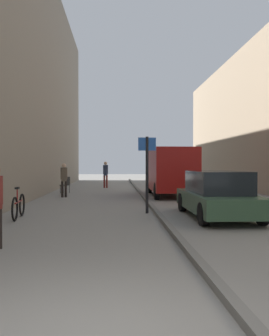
{
  "coord_description": "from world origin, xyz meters",
  "views": [
    {
      "loc": [
        0.23,
        -2.91,
        1.68
      ],
      "look_at": [
        1.15,
        14.29,
        1.47
      ],
      "focal_mm": 36.41,
      "sensor_mm": 36.0,
      "label": 1
    }
  ],
  "objects_px": {
    "pedestrian_far_crossing": "(106,173)",
    "bicycle_leaning": "(19,206)",
    "parked_car": "(217,195)",
    "street_sign_post": "(147,168)",
    "cafe_chair_near_window": "(66,184)",
    "pedestrian_mid_block": "(64,178)",
    "delivery_van": "(170,171)"
  },
  "relations": [
    {
      "from": "pedestrian_far_crossing",
      "to": "bicycle_leaning",
      "type": "relative_size",
      "value": 1.04
    },
    {
      "from": "parked_car",
      "to": "street_sign_post",
      "type": "distance_m",
      "value": 2.48
    },
    {
      "from": "pedestrian_far_crossing",
      "to": "parked_car",
      "type": "xyz_separation_m",
      "value": [
        3.9,
        -13.28,
        -0.35
      ]
    },
    {
      "from": "street_sign_post",
      "to": "bicycle_leaning",
      "type": "height_order",
      "value": "street_sign_post"
    },
    {
      "from": "parked_car",
      "to": "cafe_chair_near_window",
      "type": "xyz_separation_m",
      "value": [
        -6.0,
        9.01,
        -0.17
      ]
    },
    {
      "from": "pedestrian_mid_block",
      "to": "street_sign_post",
      "type": "bearing_deg",
      "value": -53.98
    },
    {
      "from": "pedestrian_mid_block",
      "to": "cafe_chair_near_window",
      "type": "bearing_deg",
      "value": 98.91
    },
    {
      "from": "parked_car",
      "to": "street_sign_post",
      "type": "relative_size",
      "value": 1.62
    },
    {
      "from": "cafe_chair_near_window",
      "to": "pedestrian_far_crossing",
      "type": "bearing_deg",
      "value": -8.25
    },
    {
      "from": "pedestrian_far_crossing",
      "to": "bicycle_leaning",
      "type": "distance_m",
      "value": 13.39
    },
    {
      "from": "pedestrian_mid_block",
      "to": "pedestrian_far_crossing",
      "type": "xyz_separation_m",
      "value": [
        1.87,
        6.59,
        0.07
      ]
    },
    {
      "from": "delivery_van",
      "to": "bicycle_leaning",
      "type": "distance_m",
      "value": 9.09
    },
    {
      "from": "pedestrian_mid_block",
      "to": "delivery_van",
      "type": "bearing_deg",
      "value": 6.91
    },
    {
      "from": "parked_car",
      "to": "cafe_chair_near_window",
      "type": "relative_size",
      "value": 4.48
    },
    {
      "from": "parked_car",
      "to": "bicycle_leaning",
      "type": "bearing_deg",
      "value": 178.78
    },
    {
      "from": "bicycle_leaning",
      "to": "parked_car",
      "type": "bearing_deg",
      "value": -5.24
    },
    {
      "from": "delivery_van",
      "to": "bicycle_leaning",
      "type": "xyz_separation_m",
      "value": [
        -5.81,
        -6.93,
        -0.93
      ]
    },
    {
      "from": "bicycle_leaning",
      "to": "delivery_van",
      "type": "bearing_deg",
      "value": 45.75
    },
    {
      "from": "parked_car",
      "to": "street_sign_post",
      "type": "bearing_deg",
      "value": 154.59
    },
    {
      "from": "pedestrian_mid_block",
      "to": "street_sign_post",
      "type": "relative_size",
      "value": 0.66
    },
    {
      "from": "bicycle_leaning",
      "to": "pedestrian_far_crossing",
      "type": "bearing_deg",
      "value": 76.02
    },
    {
      "from": "parked_car",
      "to": "pedestrian_far_crossing",
      "type": "bearing_deg",
      "value": 106.13
    },
    {
      "from": "parked_car",
      "to": "bicycle_leaning",
      "type": "relative_size",
      "value": 2.38
    },
    {
      "from": "delivery_van",
      "to": "street_sign_post",
      "type": "height_order",
      "value": "street_sign_post"
    },
    {
      "from": "pedestrian_far_crossing",
      "to": "cafe_chair_near_window",
      "type": "xyz_separation_m",
      "value": [
        -2.1,
        -4.28,
        -0.52
      ]
    },
    {
      "from": "delivery_van",
      "to": "bicycle_leaning",
      "type": "height_order",
      "value": "delivery_van"
    },
    {
      "from": "pedestrian_mid_block",
      "to": "bicycle_leaning",
      "type": "bearing_deg",
      "value": -89.99
    },
    {
      "from": "street_sign_post",
      "to": "bicycle_leaning",
      "type": "bearing_deg",
      "value": 12.42
    },
    {
      "from": "pedestrian_mid_block",
      "to": "parked_car",
      "type": "distance_m",
      "value": 8.85
    },
    {
      "from": "pedestrian_far_crossing",
      "to": "pedestrian_mid_block",
      "type": "bearing_deg",
      "value": -86.47
    },
    {
      "from": "delivery_van",
      "to": "bicycle_leaning",
      "type": "relative_size",
      "value": 2.91
    },
    {
      "from": "pedestrian_mid_block",
      "to": "cafe_chair_near_window",
      "type": "height_order",
      "value": "pedestrian_mid_block"
    }
  ]
}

